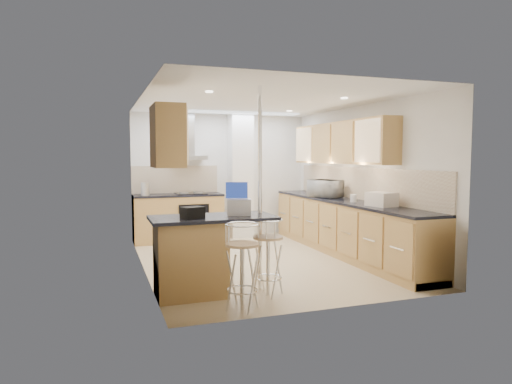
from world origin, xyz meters
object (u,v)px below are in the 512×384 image
object	(u,v)px
bar_stool_end	(268,257)
bread_bin	(381,199)
bar_stool_near	(242,266)
laptop	(239,207)
microwave	(326,189)

from	to	relation	value
bar_stool_end	bread_bin	size ratio (longest dim) A/B	2.37
bar_stool_end	bar_stool_near	bearing A→B (deg)	158.83
laptop	bread_bin	size ratio (longest dim) A/B	0.73
microwave	bar_stool_end	xyz separation A→B (m)	(-1.93, -2.23, -0.61)
bar_stool_near	bar_stool_end	world-z (taller)	bar_stool_near
bar_stool_near	bar_stool_end	distance (m)	0.60
laptop	bar_stool_near	world-z (taller)	laptop
bar_stool_near	bread_bin	distance (m)	2.75
bar_stool_near	bread_bin	xyz separation A→B (m)	(2.47, 1.07, 0.55)
bar_stool_end	bread_bin	bearing A→B (deg)	-44.50
microwave	bread_bin	xyz separation A→B (m)	(0.09, -1.56, -0.05)
bar_stool_near	bread_bin	size ratio (longest dim) A/B	2.44
bar_stool_near	bread_bin	bearing A→B (deg)	42.10
laptop	microwave	bearing A→B (deg)	57.71
bar_stool_end	bread_bin	xyz separation A→B (m)	(2.03, 0.67, 0.56)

